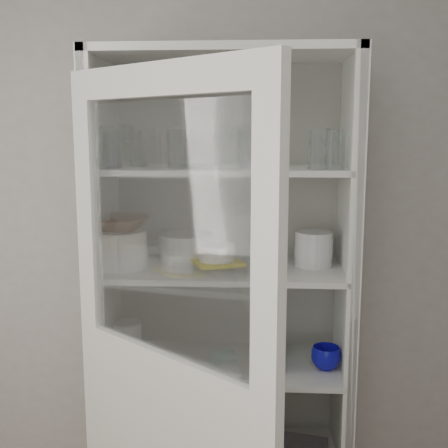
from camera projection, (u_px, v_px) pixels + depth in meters
The scene contains 33 objects.
wall_back at pixel (182, 245), 2.48m from camera, with size 3.60×0.02×2.60m, color #9A948D.
pantry_cabinet at pixel (225, 337), 2.36m from camera, with size 1.00×0.45×2.10m.
cupboard_door at pixel (168, 420), 1.82m from camera, with size 0.72×0.60×2.00m.
tumbler_0 at pixel (111, 147), 2.06m from camera, with size 0.08×0.08×0.15m, color silver.
tumbler_1 at pixel (110, 150), 2.05m from camera, with size 0.07×0.07×0.14m, color silver.
tumbler_2 at pixel (178, 148), 2.06m from camera, with size 0.07×0.07×0.15m, color silver.
tumbler_3 at pixel (250, 150), 2.01m from camera, with size 0.07×0.07×0.14m, color silver.
tumbler_4 at pixel (268, 148), 2.01m from camera, with size 0.08×0.08×0.15m, color silver.
tumbler_5 at pixel (318, 149), 2.02m from camera, with size 0.07×0.07×0.15m, color silver.
tumbler_6 at pixel (336, 150), 2.01m from camera, with size 0.07×0.07×0.14m, color silver.
tumbler_7 at pixel (138, 149), 2.18m from camera, with size 0.07×0.07×0.14m, color silver.
tumbler_8 at pixel (192, 150), 2.16m from camera, with size 0.07×0.07×0.13m, color silver.
tumbler_9 at pixel (188, 150), 2.18m from camera, with size 0.06×0.06×0.12m, color silver.
tumbler_10 at pixel (247, 147), 2.16m from camera, with size 0.08×0.08×0.15m, color silver.
goblet_0 at pixel (126, 142), 2.31m from camera, with size 0.08×0.08×0.18m, color silver, non-canonical shape.
goblet_1 at pixel (222, 145), 2.27m from camera, with size 0.07×0.07×0.16m, color silver, non-canonical shape.
goblet_2 at pixel (236, 143), 2.25m from camera, with size 0.08×0.08×0.18m, color silver, non-canonical shape.
goblet_3 at pixel (328, 146), 2.23m from camera, with size 0.07×0.07×0.16m, color silver, non-canonical shape.
plate_stack_front at pixel (121, 257), 2.23m from camera, with size 0.22×0.22×0.08m, color white.
plate_stack_back at pixel (186, 247), 2.35m from camera, with size 0.23×0.23×0.11m, color white.
cream_bowl at pixel (120, 238), 2.22m from camera, with size 0.21×0.21×0.06m, color beige.
terracotta_bowl at pixel (120, 223), 2.21m from camera, with size 0.23×0.23×0.06m, color #40230F.
glass_platter at pixel (217, 266), 2.22m from camera, with size 0.36×0.36×0.02m, color silver.
yellow_trivet at pixel (217, 262), 2.21m from camera, with size 0.18×0.18×0.01m, color gold.
white_ramekin at pixel (217, 253), 2.21m from camera, with size 0.14×0.14×0.06m, color white.
grey_bowl_stack at pixel (314, 249), 2.25m from camera, with size 0.15×0.15×0.14m, color #BEBEBE.
mug_blue at pixel (326, 358), 2.23m from camera, with size 0.12×0.12×0.09m, color #09159A.
mug_teal at pixel (271, 345), 2.35m from camera, with size 0.11×0.11×0.10m, color teal.
mug_white at pixel (271, 361), 2.19m from camera, with size 0.11×0.11×0.10m, color white.
teal_jar at pixel (274, 347), 2.32m from camera, with size 0.09×0.09×0.11m.
measuring_cups at pixel (168, 361), 2.27m from camera, with size 0.09×0.09×0.04m, color #BBBBBB.
white_canister at pixel (128, 338), 2.37m from camera, with size 0.12×0.12×0.14m, color white.
cream_dish at pixel (200, 445), 2.36m from camera, with size 0.21×0.21×0.07m, color beige.
Camera 1 is at (0.33, -0.91, 1.80)m, focal length 45.00 mm.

